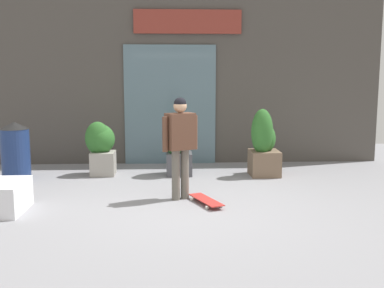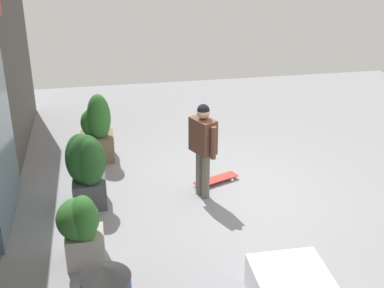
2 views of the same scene
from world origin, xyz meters
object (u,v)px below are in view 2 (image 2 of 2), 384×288
(skateboard, at_px, (216,179))
(planter_box_right, at_px, (82,227))
(planter_box_mid, at_px, (97,131))
(skateboarder, at_px, (203,142))
(planter_box_left, at_px, (86,166))

(skateboard, xyz_separation_m, planter_box_right, (-1.89, 2.23, 0.52))
(planter_box_right, height_order, planter_box_mid, planter_box_mid)
(skateboarder, height_order, planter_box_left, skateboarder)
(planter_box_left, relative_size, planter_box_right, 1.17)
(planter_box_left, bearing_deg, planter_box_right, 177.50)
(skateboarder, bearing_deg, planter_box_mid, 108.52)
(skateboard, xyz_separation_m, planter_box_left, (-0.37, 2.16, 0.63))
(skateboard, height_order, planter_box_mid, planter_box_mid)
(skateboarder, relative_size, skateboard, 1.94)
(skateboard, bearing_deg, skateboarder, -151.50)
(skateboard, bearing_deg, planter_box_right, -161.80)
(skateboarder, relative_size, planter_box_right, 1.53)
(planter_box_left, height_order, planter_box_mid, planter_box_mid)
(skateboarder, height_order, skateboard, skateboarder)
(skateboard, distance_m, planter_box_right, 2.97)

